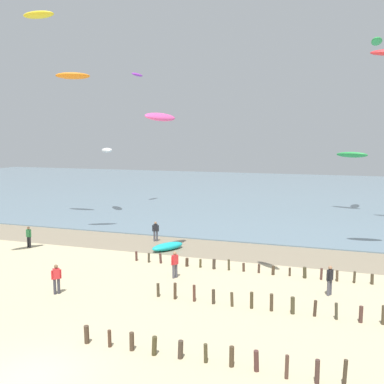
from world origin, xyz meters
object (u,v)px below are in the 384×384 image
object	(u,v)px
kite_aloft_6	(107,150)
kite_aloft_4	(377,41)
kite_aloft_13	(38,15)
kite_aloft_5	(73,76)
person_mid_beach	(29,236)
person_nearest_camera	(156,231)
kite_aloft_9	(352,155)
person_left_flank	(175,264)
kite_aloft_2	(160,117)
grounded_kite	(168,246)
person_by_waterline	(56,278)
kite_aloft_3	(137,75)
person_right_flank	(330,279)

from	to	relation	value
kite_aloft_6	kite_aloft_4	bearing A→B (deg)	-118.01
kite_aloft_13	kite_aloft_6	bearing A→B (deg)	-113.36
kite_aloft_5	person_mid_beach	bearing A→B (deg)	-138.42
kite_aloft_4	person_nearest_camera	bearing A→B (deg)	-38.55
kite_aloft_4	kite_aloft_9	distance (m)	12.58
person_left_flank	kite_aloft_6	distance (m)	25.95
kite_aloft_2	kite_aloft_5	xyz separation A→B (m)	(-9.34, 3.34, 3.71)
grounded_kite	kite_aloft_9	distance (m)	27.80
person_nearest_camera	person_by_waterline	world-z (taller)	same
person_by_waterline	person_left_flank	size ratio (longest dim) A/B	1.00
kite_aloft_4	person_mid_beach	bearing A→B (deg)	-42.67
kite_aloft_3	kite_aloft_4	distance (m)	27.28
kite_aloft_13	grounded_kite	bearing A→B (deg)	157.41
kite_aloft_4	kite_aloft_6	world-z (taller)	kite_aloft_4
grounded_kite	kite_aloft_5	bearing A→B (deg)	-68.44
person_by_waterline	person_right_flank	xyz separation A→B (m)	(14.62, 4.65, 0.00)
person_nearest_camera	person_by_waterline	distance (m)	13.26
kite_aloft_13	person_by_waterline	bearing A→B (deg)	126.61
person_right_flank	kite_aloft_9	world-z (taller)	kite_aloft_9
kite_aloft_2	kite_aloft_3	xyz separation A→B (m)	(-11.59, 20.57, 6.19)
grounded_kite	kite_aloft_4	size ratio (longest dim) A/B	0.85
person_right_flank	kite_aloft_2	bearing A→B (deg)	159.89
kite_aloft_13	person_right_flank	bearing A→B (deg)	154.64
person_right_flank	kite_aloft_5	xyz separation A→B (m)	(-21.30, 7.72, 13.03)
kite_aloft_9	kite_aloft_6	bearing A→B (deg)	38.26
person_by_waterline	kite_aloft_6	distance (m)	27.24
grounded_kite	kite_aloft_9	world-z (taller)	kite_aloft_9
kite_aloft_5	person_right_flank	bearing A→B (deg)	-45.70
person_nearest_camera	person_left_flank	distance (m)	9.86
person_left_flank	kite_aloft_5	world-z (taller)	kite_aloft_5
person_mid_beach	kite_aloft_2	distance (m)	14.53
kite_aloft_4	kite_aloft_6	xyz separation A→B (m)	(-28.62, -6.44, -11.46)
grounded_kite	kite_aloft_5	size ratio (longest dim) A/B	1.02
person_left_flank	kite_aloft_4	world-z (taller)	kite_aloft_4
kite_aloft_6	kite_aloft_13	world-z (taller)	kite_aloft_13
person_right_flank	kite_aloft_5	world-z (taller)	kite_aloft_5
grounded_kite	kite_aloft_2	distance (m)	10.13
person_right_flank	person_left_flank	bearing A→B (deg)	179.42
kite_aloft_3	kite_aloft_9	size ratio (longest dim) A/B	0.61
kite_aloft_2	kite_aloft_9	world-z (taller)	kite_aloft_2
person_right_flank	grounded_kite	bearing A→B (deg)	152.85
person_mid_beach	person_by_waterline	bearing A→B (deg)	-43.82
person_nearest_camera	kite_aloft_3	bearing A→B (deg)	119.65
kite_aloft_2	kite_aloft_13	distance (m)	20.66
kite_aloft_2	kite_aloft_4	world-z (taller)	kite_aloft_4
person_left_flank	kite_aloft_9	xyz separation A→B (m)	(11.05, 29.30, 5.85)
person_nearest_camera	kite_aloft_6	size ratio (longest dim) A/B	0.53
person_right_flank	kite_aloft_4	distance (m)	31.86
person_nearest_camera	kite_aloft_13	xyz separation A→B (m)	(-13.72, 3.69, 19.70)
kite_aloft_5	kite_aloft_9	distance (m)	32.46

